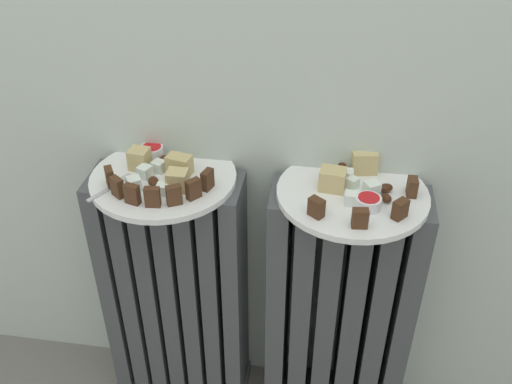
# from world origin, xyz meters

# --- Properties ---
(radiator_left) EXTENTS (0.31, 0.12, 0.60)m
(radiator_left) POSITION_xyz_m (-0.18, 0.28, 0.30)
(radiator_left) COLOR #47474C
(radiator_left) RESTS_ON ground_plane
(radiator_right) EXTENTS (0.31, 0.12, 0.60)m
(radiator_right) POSITION_xyz_m (0.18, 0.28, 0.30)
(radiator_right) COLOR #47474C
(radiator_right) RESTS_ON ground_plane
(plate_left) EXTENTS (0.28, 0.28, 0.01)m
(plate_left) POSITION_xyz_m (-0.18, 0.28, 0.61)
(plate_left) COLOR white
(plate_left) RESTS_ON radiator_left
(plate_right) EXTENTS (0.28, 0.28, 0.01)m
(plate_right) POSITION_xyz_m (0.18, 0.28, 0.61)
(plate_right) COLOR white
(plate_right) RESTS_ON radiator_right
(dark_cake_slice_left_0) EXTENTS (0.03, 0.03, 0.04)m
(dark_cake_slice_left_0) POSITION_xyz_m (-0.26, 0.23, 0.63)
(dark_cake_slice_left_0) COLOR #472B19
(dark_cake_slice_left_0) RESTS_ON plate_left
(dark_cake_slice_left_1) EXTENTS (0.03, 0.03, 0.04)m
(dark_cake_slice_left_1) POSITION_xyz_m (-0.24, 0.20, 0.63)
(dark_cake_slice_left_1) COLOR #472B19
(dark_cake_slice_left_1) RESTS_ON plate_left
(dark_cake_slice_left_2) EXTENTS (0.03, 0.02, 0.04)m
(dark_cake_slice_left_2) POSITION_xyz_m (-0.21, 0.19, 0.63)
(dark_cake_slice_left_2) COLOR #472B19
(dark_cake_slice_left_2) RESTS_ON plate_left
(dark_cake_slice_left_3) EXTENTS (0.03, 0.02, 0.04)m
(dark_cake_slice_left_3) POSITION_xyz_m (-0.17, 0.18, 0.63)
(dark_cake_slice_left_3) COLOR #472B19
(dark_cake_slice_left_3) RESTS_ON plate_left
(dark_cake_slice_left_4) EXTENTS (0.03, 0.02, 0.04)m
(dark_cake_slice_left_4) POSITION_xyz_m (-0.13, 0.19, 0.63)
(dark_cake_slice_left_4) COLOR #472B19
(dark_cake_slice_left_4) RESTS_ON plate_left
(dark_cake_slice_left_5) EXTENTS (0.03, 0.03, 0.04)m
(dark_cake_slice_left_5) POSITION_xyz_m (-0.10, 0.22, 0.63)
(dark_cake_slice_left_5) COLOR #472B19
(dark_cake_slice_left_5) RESTS_ON plate_left
(dark_cake_slice_left_6) EXTENTS (0.02, 0.03, 0.04)m
(dark_cake_slice_left_6) POSITION_xyz_m (-0.08, 0.25, 0.63)
(dark_cake_slice_left_6) COLOR #472B19
(dark_cake_slice_left_6) RESTS_ON plate_left
(marble_cake_slice_left_0) EXTENTS (0.04, 0.03, 0.04)m
(marble_cake_slice_left_0) POSITION_xyz_m (-0.14, 0.24, 0.63)
(marble_cake_slice_left_0) COLOR tan
(marble_cake_slice_left_0) RESTS_ON plate_left
(marble_cake_slice_left_1) EXTENTS (0.04, 0.04, 0.04)m
(marble_cake_slice_left_1) POSITION_xyz_m (-0.23, 0.30, 0.63)
(marble_cake_slice_left_1) COLOR tan
(marble_cake_slice_left_1) RESTS_ON plate_left
(marble_cake_slice_left_2) EXTENTS (0.05, 0.04, 0.04)m
(marble_cake_slice_left_2) POSITION_xyz_m (-0.15, 0.29, 0.63)
(marble_cake_slice_left_2) COLOR tan
(marble_cake_slice_left_2) RESTS_ON plate_left
(turkish_delight_left_0) EXTENTS (0.03, 0.03, 0.02)m
(turkish_delight_left_0) POSITION_xyz_m (-0.19, 0.29, 0.63)
(turkish_delight_left_0) COLOR white
(turkish_delight_left_0) RESTS_ON plate_left
(turkish_delight_left_1) EXTENTS (0.03, 0.03, 0.02)m
(turkish_delight_left_1) POSITION_xyz_m (-0.21, 0.27, 0.63)
(turkish_delight_left_1) COLOR white
(turkish_delight_left_1) RESTS_ON plate_left
(turkish_delight_left_2) EXTENTS (0.02, 0.02, 0.02)m
(turkish_delight_left_2) POSITION_xyz_m (-0.16, 0.22, 0.62)
(turkish_delight_left_2) COLOR white
(turkish_delight_left_2) RESTS_ON plate_left
(turkish_delight_left_3) EXTENTS (0.03, 0.03, 0.02)m
(turkish_delight_left_3) POSITION_xyz_m (-0.22, 0.23, 0.63)
(turkish_delight_left_3) COLOR white
(turkish_delight_left_3) RESTS_ON plate_left
(medjool_date_left_0) EXTENTS (0.03, 0.03, 0.01)m
(medjool_date_left_0) POSITION_xyz_m (-0.19, 0.33, 0.62)
(medjool_date_left_0) COLOR #3D1E0F
(medjool_date_left_0) RESTS_ON plate_left
(medjool_date_left_1) EXTENTS (0.03, 0.04, 0.01)m
(medjool_date_left_1) POSITION_xyz_m (-0.19, 0.25, 0.62)
(medjool_date_left_1) COLOR #3D1E0F
(medjool_date_left_1) RESTS_ON plate_left
(jam_bowl_left) EXTENTS (0.05, 0.05, 0.03)m
(jam_bowl_left) POSITION_xyz_m (-0.22, 0.34, 0.63)
(jam_bowl_left) COLOR white
(jam_bowl_left) RESTS_ON plate_left
(dark_cake_slice_right_0) EXTENTS (0.03, 0.03, 0.03)m
(dark_cake_slice_right_0) POSITION_xyz_m (0.12, 0.20, 0.63)
(dark_cake_slice_right_0) COLOR #472B19
(dark_cake_slice_right_0) RESTS_ON plate_right
(dark_cake_slice_right_1) EXTENTS (0.03, 0.02, 0.03)m
(dark_cake_slice_right_1) POSITION_xyz_m (0.19, 0.18, 0.63)
(dark_cake_slice_right_1) COLOR #472B19
(dark_cake_slice_right_1) RESTS_ON plate_right
(dark_cake_slice_right_2) EXTENTS (0.03, 0.03, 0.03)m
(dark_cake_slice_right_2) POSITION_xyz_m (0.26, 0.21, 0.63)
(dark_cake_slice_right_2) COLOR #472B19
(dark_cake_slice_right_2) RESTS_ON plate_right
(dark_cake_slice_right_3) EXTENTS (0.02, 0.03, 0.03)m
(dark_cake_slice_right_3) POSITION_xyz_m (0.28, 0.28, 0.63)
(dark_cake_slice_right_3) COLOR #472B19
(dark_cake_slice_right_3) RESTS_ON plate_right
(marble_cake_slice_right_0) EXTENTS (0.05, 0.04, 0.04)m
(marble_cake_slice_right_0) POSITION_xyz_m (0.14, 0.28, 0.63)
(marble_cake_slice_right_0) COLOR tan
(marble_cake_slice_right_0) RESTS_ON plate_right
(marble_cake_slice_right_1) EXTENTS (0.05, 0.04, 0.04)m
(marble_cake_slice_right_1) POSITION_xyz_m (0.20, 0.35, 0.64)
(marble_cake_slice_right_1) COLOR tan
(marble_cake_slice_right_1) RESTS_ON plate_right
(turkish_delight_right_0) EXTENTS (0.03, 0.03, 0.02)m
(turkish_delight_right_0) POSITION_xyz_m (0.21, 0.28, 0.63)
(turkish_delight_right_0) COLOR white
(turkish_delight_right_0) RESTS_ON plate_right
(turkish_delight_right_1) EXTENTS (0.02, 0.02, 0.02)m
(turkish_delight_right_1) POSITION_xyz_m (0.17, 0.31, 0.63)
(turkish_delight_right_1) COLOR white
(turkish_delight_right_1) RESTS_ON plate_right
(turkish_delight_right_2) EXTENTS (0.03, 0.03, 0.02)m
(turkish_delight_right_2) POSITION_xyz_m (0.18, 0.29, 0.62)
(turkish_delight_right_2) COLOR white
(turkish_delight_right_2) RESTS_ON plate_right
(turkish_delight_right_3) EXTENTS (0.02, 0.02, 0.02)m
(turkish_delight_right_3) POSITION_xyz_m (0.18, 0.24, 0.63)
(turkish_delight_right_3) COLOR white
(turkish_delight_right_3) RESTS_ON plate_right
(medjool_date_right_0) EXTENTS (0.03, 0.03, 0.01)m
(medjool_date_right_0) POSITION_xyz_m (0.24, 0.26, 0.62)
(medjool_date_right_0) COLOR #3D1E0F
(medjool_date_right_0) RESTS_ON plate_right
(medjool_date_right_1) EXTENTS (0.03, 0.03, 0.02)m
(medjool_date_right_1) POSITION_xyz_m (0.16, 0.35, 0.62)
(medjool_date_right_1) COLOR #3D1E0F
(medjool_date_right_1) RESTS_ON plate_right
(medjool_date_right_2) EXTENTS (0.03, 0.03, 0.02)m
(medjool_date_right_2) POSITION_xyz_m (0.24, 0.29, 0.62)
(medjool_date_right_2) COLOR #3D1E0F
(medjool_date_right_2) RESTS_ON plate_right
(jam_bowl_right) EXTENTS (0.05, 0.05, 0.02)m
(jam_bowl_right) POSITION_xyz_m (0.20, 0.23, 0.63)
(jam_bowl_right) COLOR white
(jam_bowl_right) RESTS_ON plate_right
(fork) EXTENTS (0.06, 0.10, 0.00)m
(fork) POSITION_xyz_m (-0.26, 0.23, 0.62)
(fork) COLOR #B7B7BC
(fork) RESTS_ON plate_left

